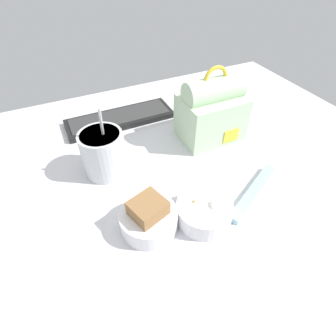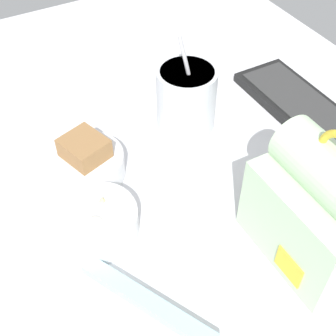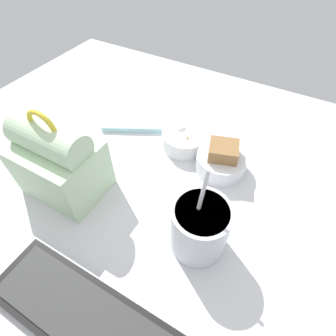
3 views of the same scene
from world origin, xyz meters
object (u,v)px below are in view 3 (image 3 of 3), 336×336
object	(u,v)px
soup_cup	(199,227)
bento_bowl_sandwich	(221,160)
lunch_bag	(59,162)
bento_bowl_snacks	(185,139)
chopstick_case	(138,128)
keyboard	(84,317)

from	to	relation	value
soup_cup	bento_bowl_sandwich	xyz separation A→B (cm)	(3.53, -21.08, -3.19)
lunch_bag	soup_cup	size ratio (longest dim) A/B	1.11
bento_bowl_sandwich	bento_bowl_snacks	size ratio (longest dim) A/B	1.01
soup_cup	bento_bowl_snacks	world-z (taller)	soup_cup
bento_bowl_sandwich	chopstick_case	xyz separation A→B (cm)	(26.16, -2.24, -2.18)
bento_bowl_sandwich	lunch_bag	bearing A→B (deg)	38.26
bento_bowl_sandwich	bento_bowl_snacks	bearing A→B (deg)	-14.91
keyboard	bento_bowl_snacks	size ratio (longest dim) A/B	2.85
lunch_bag	bento_bowl_snacks	distance (cm)	31.91
bento_bowl_sandwich	chopstick_case	size ratio (longest dim) A/B	0.62
lunch_bag	bento_bowl_sandwich	distance (cm)	37.44
bento_bowl_snacks	keyboard	bearing A→B (deg)	95.82
keyboard	soup_cup	size ratio (longest dim) A/B	1.76
keyboard	bento_bowl_snacks	xyz separation A→B (cm)	(4.67, -45.77, 1.43)
soup_cup	chopstick_case	bearing A→B (deg)	-38.15
chopstick_case	keyboard	bearing A→B (deg)	113.12
keyboard	bento_bowl_snacks	bearing A→B (deg)	-84.18
lunch_bag	soup_cup	bearing A→B (deg)	-176.78
lunch_bag	bento_bowl_snacks	world-z (taller)	lunch_bag
lunch_bag	soup_cup	world-z (taller)	lunch_bag
bento_bowl_snacks	chopstick_case	world-z (taller)	bento_bowl_snacks
lunch_bag	chopstick_case	bearing A→B (deg)	-96.60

